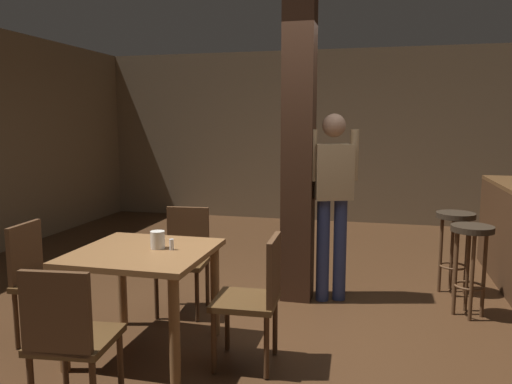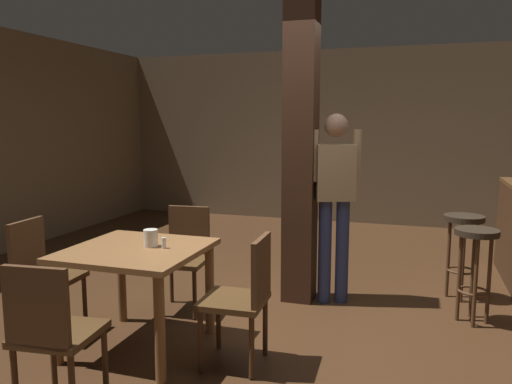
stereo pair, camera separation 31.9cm
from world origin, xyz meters
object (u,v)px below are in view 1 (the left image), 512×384
(chair_east, at_px, (257,294))
(napkin_cup, at_px, (158,240))
(dining_table, at_px, (144,267))
(chair_north, at_px, (185,254))
(standing_person, at_px, (333,193))
(bar_stool_mid, at_px, (455,233))
(bar_stool_near, at_px, (471,249))
(salt_shaker, at_px, (172,244))
(chair_south, at_px, (69,336))
(chair_west, at_px, (41,276))

(chair_east, distance_m, napkin_cup, 0.81)
(dining_table, bearing_deg, chair_north, 91.69)
(standing_person, bearing_deg, dining_table, -130.94)
(bar_stool_mid, bearing_deg, dining_table, -141.50)
(bar_stool_near, bearing_deg, standing_person, 174.41)
(salt_shaker, xyz_separation_m, bar_stool_near, (2.18, 1.22, -0.20))
(dining_table, relative_size, standing_person, 0.54)
(chair_east, bearing_deg, chair_south, -133.26)
(napkin_cup, bearing_deg, bar_stool_near, 27.72)
(chair_south, distance_m, chair_east, 1.21)
(chair_east, distance_m, chair_west, 1.67)
(salt_shaker, bearing_deg, napkin_cup, 173.42)
(chair_south, xyz_separation_m, chair_north, (-0.02, 1.72, 0.00))
(dining_table, height_order, standing_person, standing_person)
(bar_stool_mid, bearing_deg, chair_east, -128.76)
(napkin_cup, relative_size, salt_shaker, 1.62)
(napkin_cup, bearing_deg, chair_west, -175.19)
(chair_west, height_order, standing_person, standing_person)
(chair_west, bearing_deg, dining_table, 1.09)
(chair_north, height_order, salt_shaker, chair_north)
(napkin_cup, bearing_deg, standing_person, 49.83)
(bar_stool_mid, bearing_deg, chair_north, -156.49)
(chair_west, relative_size, salt_shaker, 11.45)
(standing_person, bearing_deg, chair_east, -104.82)
(napkin_cup, relative_size, bar_stool_mid, 0.16)
(chair_north, height_order, standing_person, standing_person)
(bar_stool_mid, bearing_deg, napkin_cup, -141.42)
(chair_east, xyz_separation_m, chair_west, (-1.67, -0.00, 0.00))
(chair_north, xyz_separation_m, salt_shaker, (0.22, -0.78, 0.29))
(chair_north, distance_m, bar_stool_near, 2.44)
(chair_west, distance_m, standing_person, 2.52)
(chair_west, relative_size, napkin_cup, 7.07)
(dining_table, xyz_separation_m, salt_shaker, (0.20, 0.05, 0.17))
(chair_east, height_order, bar_stool_mid, chair_east)
(standing_person, distance_m, bar_stool_mid, 1.29)
(chair_east, relative_size, napkin_cup, 7.07)
(chair_west, bearing_deg, chair_east, 0.04)
(dining_table, distance_m, salt_shaker, 0.26)
(chair_south, distance_m, bar_stool_mid, 3.60)
(salt_shaker, bearing_deg, chair_south, -101.73)
(salt_shaker, distance_m, standing_person, 1.68)
(dining_table, bearing_deg, standing_person, 49.06)
(chair_south, xyz_separation_m, bar_stool_mid, (2.33, 2.75, 0.09))
(chair_west, height_order, bar_stool_near, chair_west)
(chair_west, bearing_deg, salt_shaker, 3.58)
(dining_table, relative_size, chair_west, 1.05)
(chair_west, relative_size, chair_north, 1.00)
(standing_person, bearing_deg, chair_west, -145.54)
(chair_south, bearing_deg, dining_table, 90.00)
(chair_east, distance_m, salt_shaker, 0.70)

